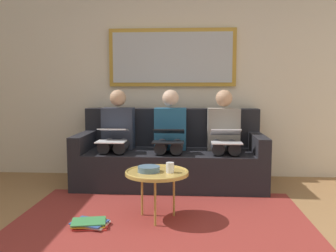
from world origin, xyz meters
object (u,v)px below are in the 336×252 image
(person_middle, at_px, (170,135))
(framed_mirror, at_px, (172,58))
(person_left, at_px, (224,135))
(couch, at_px, (170,158))
(coffee_table, at_px, (157,173))
(person_right, at_px, (117,134))
(laptop_white, at_px, (112,135))
(laptop_silver, at_px, (226,137))
(magazine_stack, at_px, (90,223))
(bowl, at_px, (149,169))
(cup, at_px, (170,168))
(laptop_black, at_px, (169,136))

(person_middle, bearing_deg, framed_mirror, -90.00)
(person_left, bearing_deg, couch, -6.13)
(coffee_table, height_order, person_right, person_right)
(person_middle, relative_size, laptop_white, 3.19)
(framed_mirror, bearing_deg, couch, 90.00)
(laptop_silver, bearing_deg, coffee_table, 53.02)
(laptop_silver, distance_m, person_right, 1.30)
(person_left, distance_m, laptop_white, 1.30)
(coffee_table, distance_m, magazine_stack, 0.70)
(bowl, relative_size, person_right, 0.17)
(coffee_table, distance_m, cup, 0.13)
(couch, relative_size, person_left, 1.93)
(laptop_silver, bearing_deg, framed_mirror, -47.43)
(laptop_silver, relative_size, person_right, 0.30)
(couch, xyz_separation_m, cup, (-0.07, 1.24, 0.16))
(cup, distance_m, laptop_silver, 1.10)
(person_middle, distance_m, laptop_black, 0.24)
(framed_mirror, bearing_deg, person_right, 35.52)
(framed_mirror, distance_m, bowl, 1.95)
(framed_mirror, bearing_deg, magazine_stack, 71.99)
(coffee_table, relative_size, person_left, 0.49)
(person_middle, xyz_separation_m, laptop_white, (0.64, 0.25, 0.02))
(coffee_table, distance_m, laptop_black, 0.93)
(cup, distance_m, person_middle, 1.18)
(couch, distance_m, laptop_silver, 0.78)
(magazine_stack, bearing_deg, person_left, -132.07)
(person_right, distance_m, magazine_stack, 1.48)
(coffee_table, bearing_deg, cup, 168.44)
(couch, height_order, framed_mirror, framed_mirror)
(person_left, relative_size, laptop_silver, 3.35)
(laptop_silver, xyz_separation_m, laptop_white, (1.28, 0.01, 0.01))
(laptop_black, height_order, person_right, person_right)
(laptop_silver, distance_m, laptop_black, 0.64)
(person_left, bearing_deg, bowl, 56.86)
(laptop_black, xyz_separation_m, person_right, (0.64, -0.24, -0.02))
(person_left, relative_size, laptop_white, 3.19)
(bowl, xyz_separation_m, person_middle, (-0.12, -1.16, 0.15))
(person_middle, relative_size, laptop_black, 3.26)
(bowl, xyz_separation_m, person_right, (0.52, -1.16, 0.15))
(coffee_table, distance_m, person_middle, 1.17)
(coffee_table, height_order, magazine_stack, coffee_table)
(framed_mirror, bearing_deg, bowl, 85.91)
(couch, distance_m, coffee_table, 1.22)
(framed_mirror, height_order, laptop_white, framed_mirror)
(framed_mirror, height_order, person_left, framed_mirror)
(framed_mirror, relative_size, person_right, 1.43)
(laptop_white, bearing_deg, magazine_stack, 92.44)
(coffee_table, height_order, person_middle, person_middle)
(laptop_silver, relative_size, magazine_stack, 1.04)
(bowl, bearing_deg, couch, -95.38)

